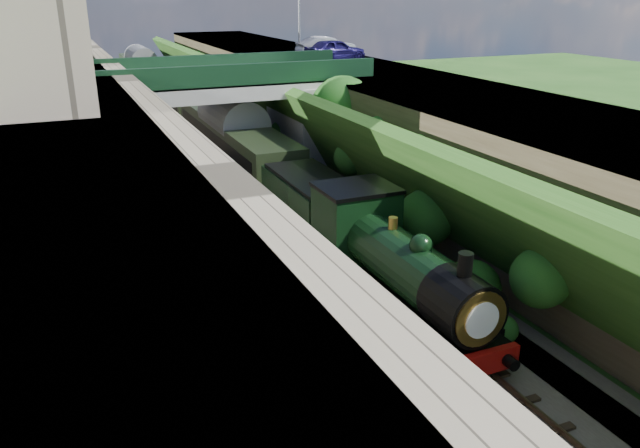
# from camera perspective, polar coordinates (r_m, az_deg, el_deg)

# --- Properties ---
(ground) EXTENTS (160.00, 160.00, 0.00)m
(ground) POSITION_cam_1_polar(r_m,az_deg,el_deg) (18.28, 11.97, -16.64)
(ground) COLOR #1E4714
(ground) RESTS_ON ground
(trackbed) EXTENTS (10.00, 90.00, 0.20)m
(trackbed) POSITION_cam_1_polar(r_m,az_deg,el_deg) (34.58, -7.16, 2.20)
(trackbed) COLOR #473F38
(trackbed) RESTS_ON ground
(retaining_wall) EXTENTS (1.00, 90.00, 7.00)m
(retaining_wall) POSITION_cam_1_polar(r_m,az_deg,el_deg) (32.63, -16.77, 6.58)
(retaining_wall) COLOR #756B56
(retaining_wall) RESTS_ON ground
(street_plateau_left) EXTENTS (6.00, 90.00, 7.00)m
(street_plateau_left) POSITION_cam_1_polar(r_m,az_deg,el_deg) (32.45, -22.91, 5.75)
(street_plateau_left) COLOR #262628
(street_plateau_left) RESTS_ON ground
(street_plateau_right) EXTENTS (8.00, 90.00, 6.25)m
(street_plateau_right) POSITION_cam_1_polar(r_m,az_deg,el_deg) (37.41, 6.85, 8.44)
(street_plateau_right) COLOR #262628
(street_plateau_right) RESTS_ON ground
(embankment_slope) EXTENTS (4.63, 90.00, 6.51)m
(embankment_slope) POSITION_cam_1_polar(r_m,az_deg,el_deg) (33.64, 2.02, 6.76)
(embankment_slope) COLOR #1E4714
(embankment_slope) RESTS_ON ground
(track_left) EXTENTS (2.50, 90.00, 0.20)m
(track_left) POSITION_cam_1_polar(r_m,az_deg,el_deg) (34.07, -10.40, 2.00)
(track_left) COLOR black
(track_left) RESTS_ON trackbed
(track_right) EXTENTS (2.50, 90.00, 0.20)m
(track_right) POSITION_cam_1_polar(r_m,az_deg,el_deg) (34.86, -5.28, 2.69)
(track_right) COLOR black
(track_right) RESTS_ON trackbed
(road_bridge) EXTENTS (16.00, 6.40, 7.25)m
(road_bridge) POSITION_cam_1_polar(r_m,az_deg,el_deg) (37.57, -7.81, 9.93)
(road_bridge) COLOR gray
(road_bridge) RESTS_ON ground
(building_far) EXTENTS (5.00, 10.00, 6.00)m
(building_far) POSITION_cam_1_polar(r_m,az_deg,el_deg) (41.62, -26.79, 17.27)
(building_far) COLOR gray
(building_far) RESTS_ON street_plateau_left
(building_near) EXTENTS (4.00, 8.00, 4.00)m
(building_near) POSITION_cam_1_polar(r_m,az_deg,el_deg) (25.66, -25.36, 14.41)
(building_near) COLOR gray
(building_near) RESTS_ON street_plateau_left
(tree) EXTENTS (3.60, 3.80, 6.60)m
(tree) POSITION_cam_1_polar(r_m,az_deg,el_deg) (35.11, 2.13, 10.30)
(tree) COLOR black
(tree) RESTS_ON ground
(lamppost) EXTENTS (0.87, 0.15, 6.00)m
(lamppost) POSITION_cam_1_polar(r_m,az_deg,el_deg) (47.64, -1.88, 18.98)
(lamppost) COLOR gray
(lamppost) RESTS_ON street_plateau_right
(car_blue) EXTENTS (4.71, 2.62, 1.52)m
(car_blue) POSITION_cam_1_polar(r_m,az_deg,el_deg) (44.98, 1.36, 15.62)
(car_blue) COLOR #191250
(car_blue) RESTS_ON street_plateau_right
(car_silver) EXTENTS (4.40, 1.55, 1.45)m
(car_silver) POSITION_cam_1_polar(r_m,az_deg,el_deg) (48.40, 0.55, 15.94)
(car_silver) COLOR #B0B0B5
(car_silver) RESTS_ON street_plateau_right
(locomotive) EXTENTS (3.10, 10.22, 3.83)m
(locomotive) POSITION_cam_1_polar(r_m,az_deg,el_deg) (21.84, 6.73, -3.98)
(locomotive) COLOR black
(locomotive) RESTS_ON trackbed
(tender) EXTENTS (2.70, 6.00, 3.05)m
(tender) POSITION_cam_1_polar(r_m,az_deg,el_deg) (28.07, -0.76, 1.24)
(tender) COLOR black
(tender) RESTS_ON trackbed
(coach_front) EXTENTS (2.90, 18.00, 3.70)m
(coach_front) POSITION_cam_1_polar(r_m,az_deg,el_deg) (39.43, -7.90, 7.41)
(coach_front) COLOR black
(coach_front) RESTS_ON trackbed
(coach_middle) EXTENTS (2.90, 18.00, 3.70)m
(coach_middle) POSITION_cam_1_polar(r_m,az_deg,el_deg) (57.45, -13.17, 11.21)
(coach_middle) COLOR black
(coach_middle) RESTS_ON trackbed
(coach_rear) EXTENTS (2.90, 18.00, 3.70)m
(coach_rear) POSITION_cam_1_polar(r_m,az_deg,el_deg) (75.86, -15.95, 13.14)
(coach_rear) COLOR black
(coach_rear) RESTS_ON trackbed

